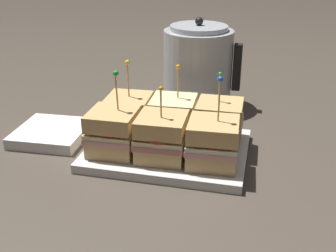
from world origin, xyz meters
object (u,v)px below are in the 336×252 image
Objects in this scene: sandwich_back_left at (129,114)px; sandwich_back_center at (173,118)px; sandwich_front_center at (162,137)px; napkin_stack at (52,133)px; sandwich_back_right at (219,122)px; serving_platter at (168,150)px; sandwich_front_right at (213,143)px; sandwich_front_left at (113,132)px; kettle_steel at (198,67)px.

sandwich_back_left is 1.03× the size of sandwich_back_center.
sandwich_front_center is at bearing -90.19° from sandwich_back_center.
sandwich_back_right is at bearing 5.29° from napkin_stack.
serving_platter is 0.07m from sandwich_front_center.
sandwich_front_right reaches higher than sandwich_back_right.
sandwich_back_left is at bearing 134.45° from sandwich_front_center.
sandwich_front_left is 1.07× the size of napkin_stack.
sandwich_front_center is 0.91× the size of sandwich_back_left.
sandwich_back_right is 0.36m from napkin_stack.
sandwich_back_right is (0.10, 0.09, -0.00)m from sandwich_front_center.
sandwich_front_right is at bearing -0.62° from sandwich_front_center.
serving_platter is 0.12m from sandwich_front_right.
sandwich_back_center is at bearing 44.23° from sandwich_front_left.
napkin_stack is at bearing 166.84° from sandwich_front_center.
kettle_steel is (0.01, 0.34, 0.04)m from sandwich_front_center.
sandwich_front_left is at bearing 179.24° from sandwich_front_center.
sandwich_front_left reaches higher than serving_platter.
kettle_steel is at bearing 88.33° from sandwich_front_center.
sandwich_front_right is at bearing -27.15° from sandwich_back_left.
sandwich_front_right is (0.19, -0.00, -0.00)m from sandwich_front_left.
napkin_stack is (-0.26, -0.03, -0.05)m from sandwich_back_center.
sandwich_front_right reaches higher than sandwich_front_left.
napkin_stack is (-0.36, -0.03, -0.05)m from sandwich_back_right.
serving_platter is 2.03× the size of sandwich_back_center.
kettle_steel is 0.40m from napkin_stack.
sandwich_back_center reaches higher than sandwich_back_right.
sandwich_front_right is 1.10× the size of napkin_stack.
sandwich_front_center is 0.27m from napkin_stack.
sandwich_front_center is at bearing 179.38° from sandwich_front_right.
sandwich_front_center is 0.10m from sandwich_front_right.
sandwich_back_center is at bearing 89.81° from sandwich_front_center.
kettle_steel is (-0.09, 0.34, 0.04)m from sandwich_front_right.
napkin_stack is at bearing 160.16° from sandwich_front_left.
sandwich_front_center is at bearing -45.55° from sandwich_back_left.
sandwich_back_left is 0.71× the size of kettle_steel.
sandwich_front_right is 1.15× the size of sandwich_back_right.
sandwich_back_right reaches higher than serving_platter.
kettle_steel reaches higher than sandwich_front_left.
sandwich_back_left is at bearing 153.01° from serving_platter.
sandwich_back_center is 1.01× the size of napkin_stack.
sandwich_back_center is at bearing 179.88° from sandwich_back_right.
sandwich_front_left reaches higher than sandwich_back_left.
sandwich_front_right is 1.08× the size of sandwich_back_center.
serving_platter is at bearing 26.01° from sandwich_front_left.
sandwich_front_left is 0.18m from napkin_stack.
serving_platter is 0.12m from sandwich_back_right.
napkin_stack is at bearing 177.19° from serving_platter.
sandwich_front_center is at bearing -91.04° from serving_platter.
kettle_steel is at bearing 72.70° from sandwich_front_left.
sandwich_back_right is at bearing -0.93° from sandwich_back_left.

